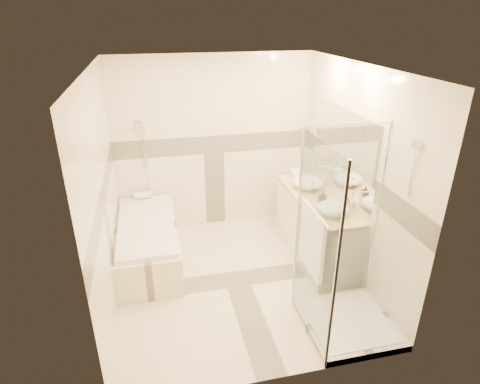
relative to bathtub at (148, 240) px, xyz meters
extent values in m
cube|color=beige|center=(1.02, -0.65, -0.31)|extent=(2.80, 3.00, 0.01)
cube|color=white|center=(1.02, -0.65, 2.20)|extent=(2.80, 3.00, 0.01)
cube|color=beige|center=(1.02, 0.85, 0.94)|extent=(2.80, 0.01, 2.50)
cube|color=beige|center=(1.02, -2.15, 0.94)|extent=(2.80, 0.01, 2.50)
cube|color=beige|center=(-0.38, -0.65, 0.94)|extent=(0.01, 3.00, 2.50)
cube|color=beige|center=(2.43, -0.65, 0.94)|extent=(0.01, 3.00, 2.50)
cube|color=white|center=(2.41, -0.35, 1.14)|extent=(0.01, 1.60, 1.00)
cylinder|color=silver|center=(0.05, 0.82, 1.04)|extent=(0.02, 0.02, 0.70)
cube|color=beige|center=(0.00, 0.00, -0.06)|extent=(0.75, 1.70, 0.50)
cube|color=white|center=(0.00, 0.00, 0.22)|extent=(0.69, 1.60, 0.06)
ellipsoid|color=white|center=(0.00, 0.00, 0.17)|extent=(0.56, 1.40, 0.16)
cube|color=white|center=(2.15, -0.35, 0.09)|extent=(0.55, 1.60, 0.80)
cylinder|color=silver|center=(1.86, -0.75, 0.24)|extent=(0.01, 0.24, 0.01)
cylinder|color=silver|center=(1.86, 0.05, 0.24)|extent=(0.01, 0.24, 0.01)
cube|color=#DDBA75|center=(2.15, -0.35, 0.52)|extent=(0.57, 1.62, 0.05)
cube|color=beige|center=(1.97, -1.70, -0.27)|extent=(0.90, 0.90, 0.08)
cube|color=white|center=(1.97, -1.70, -0.22)|extent=(0.80, 0.80, 0.01)
cube|color=white|center=(1.53, -1.70, 0.73)|extent=(0.01, 0.90, 2.00)
cube|color=white|center=(1.97, -1.26, 0.73)|extent=(0.90, 0.01, 2.00)
cylinder|color=silver|center=(1.52, -2.15, 0.73)|extent=(0.03, 0.03, 2.00)
cylinder|color=silver|center=(1.52, -1.25, 0.73)|extent=(0.03, 0.03, 2.00)
cylinder|color=silver|center=(2.42, -1.25, 0.73)|extent=(0.03, 0.03, 2.00)
cylinder|color=silver|center=(2.38, -1.70, 1.64)|extent=(0.03, 0.10, 0.10)
cylinder|color=silver|center=(1.49, -1.70, 1.09)|extent=(0.02, 0.60, 0.02)
cube|color=white|center=(1.49, -1.70, 0.79)|extent=(0.04, 0.48, 0.62)
ellipsoid|color=white|center=(2.13, -0.04, 0.62)|extent=(0.41, 0.41, 0.16)
ellipsoid|color=white|center=(2.13, -0.81, 0.62)|extent=(0.37, 0.37, 0.15)
cylinder|color=silver|center=(2.35, -0.04, 0.69)|extent=(0.03, 0.03, 0.30)
cylinder|color=silver|center=(2.30, -0.04, 0.82)|extent=(0.11, 0.03, 0.03)
cylinder|color=silver|center=(2.35, -0.81, 0.67)|extent=(0.03, 0.03, 0.26)
cylinder|color=silver|center=(2.31, -0.81, 0.78)|extent=(0.09, 0.02, 0.02)
imported|color=black|center=(2.13, -0.52, 0.63)|extent=(0.09, 0.09, 0.17)
imported|color=black|center=(2.13, -0.19, 0.62)|extent=(0.12, 0.12, 0.15)
cube|color=white|center=(2.13, 0.37, 0.59)|extent=(0.21, 0.29, 0.09)
cylinder|color=white|center=(-0.03, 0.74, 0.31)|extent=(0.24, 0.11, 0.11)
camera|label=1|loc=(0.17, -4.58, 2.70)|focal=30.00mm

